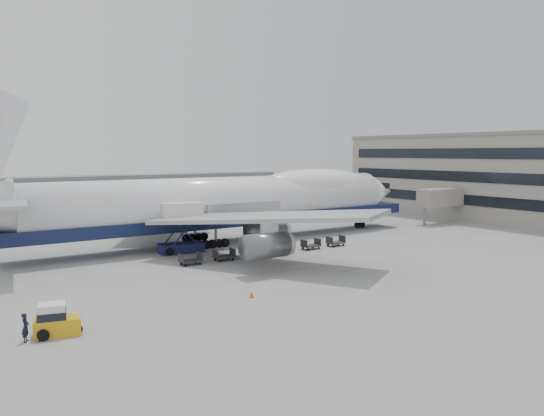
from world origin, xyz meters
TOP-DOWN VIEW (x-y plane):
  - ground at (0.00, 0.00)m, footprint 260.00×260.00m
  - apron_line at (0.00, -6.00)m, footprint 60.00×0.15m
  - terminal at (51.92, 0.04)m, footprint 24.20×70.40m
  - hangar at (-10.00, 70.00)m, footprint 110.00×8.00m
  - airliner at (0.64, 12.00)m, footprint 67.00×55.30m
  - catering_truck at (-8.09, 8.50)m, footprint 5.56×4.12m
  - baggage_tug at (-27.38, -13.90)m, footprint 3.25×2.26m
  - ground_worker at (-29.26, -14.14)m, footprint 0.70×0.82m
  - traffic_cone at (-11.67, -13.52)m, footprint 0.39×0.39m
  - dolly_0 at (-10.23, 1.30)m, footprint 2.30×1.35m
  - dolly_1 at (-6.07, 1.30)m, footprint 2.30×1.35m
  - dolly_2 at (-1.92, 1.30)m, footprint 2.30×1.35m
  - dolly_3 at (2.24, 1.30)m, footprint 2.30×1.35m
  - dolly_4 at (6.40, 1.30)m, footprint 2.30×1.35m
  - dolly_5 at (10.56, 1.30)m, footprint 2.30×1.35m

SIDE VIEW (x-z plane):
  - ground at x=0.00m, z-range 0.00..0.00m
  - apron_line at x=0.00m, z-range 0.00..0.01m
  - traffic_cone at x=-11.67m, z-range -0.02..0.55m
  - dolly_0 at x=-10.23m, z-range -0.12..1.18m
  - dolly_1 at x=-6.07m, z-range -0.12..1.18m
  - dolly_2 at x=-1.92m, z-range -0.12..1.18m
  - dolly_3 at x=2.24m, z-range -0.12..1.18m
  - dolly_4 at x=6.40m, z-range -0.12..1.18m
  - dolly_5 at x=10.56m, z-range -0.12..1.18m
  - ground_worker at x=-29.26m, z-range 0.00..1.89m
  - baggage_tug at x=-27.38m, z-range -0.12..2.04m
  - catering_truck at x=-8.09m, z-range 0.37..6.54m
  - hangar at x=-10.00m, z-range 0.00..7.00m
  - airliner at x=0.64m, z-range -4.37..15.61m
  - terminal at x=51.92m, z-range -0.01..15.59m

